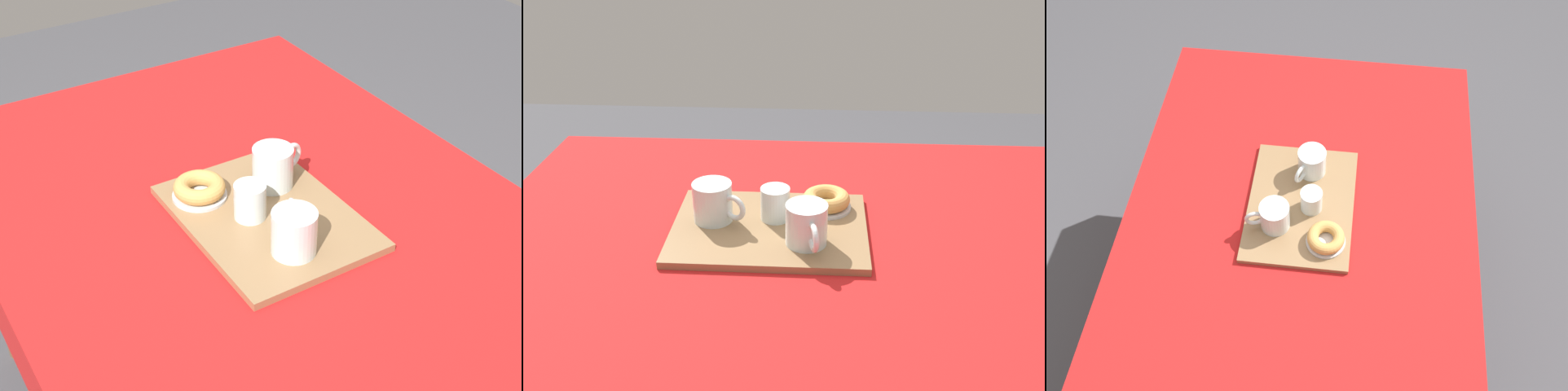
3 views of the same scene
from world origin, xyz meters
TOP-DOWN VIEW (x-y plane):
  - dining_table at (0.00, 0.00)m, footprint 1.44×1.06m
  - serving_tray at (-0.06, 0.00)m, footprint 0.43×0.32m
  - tea_mug_left at (0.02, -0.07)m, footprint 0.09×0.13m
  - tea_mug_right at (-0.18, 0.02)m, footprint 0.12×0.09m
  - water_glass_near at (-0.05, 0.03)m, footprint 0.07×0.07m
  - donut_plate_left at (0.07, 0.09)m, footprint 0.12×0.12m
  - sugar_donut_left at (0.07, 0.09)m, footprint 0.11×0.11m

SIDE VIEW (x-z plane):
  - dining_table at x=0.00m, z-range 0.29..1.05m
  - serving_tray at x=-0.06m, z-range 0.76..0.78m
  - donut_plate_left at x=0.07m, z-range 0.78..0.79m
  - sugar_donut_left at x=0.07m, z-range 0.79..0.82m
  - water_glass_near at x=-0.05m, z-range 0.78..0.85m
  - tea_mug_left at x=0.02m, z-range 0.78..0.87m
  - tea_mug_right at x=-0.18m, z-range 0.78..0.87m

